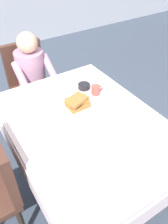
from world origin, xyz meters
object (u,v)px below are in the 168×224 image
object	(u,v)px
bowl_butter	(84,86)
plate_breakfast	(77,107)
spoon_near_edge	(100,127)
dining_table_main	(86,130)
diner_person	(33,74)
breakfast_stack	(77,102)
cup_coffee	(96,90)
chair_diner	(29,79)
knife_right_of_plate	(97,101)
fork_left_of_plate	(58,116)
syrup_pitcher	(37,106)

from	to	relation	value
bowl_butter	plate_breakfast	bearing A→B (deg)	-133.54
plate_breakfast	spoon_near_edge	distance (m)	0.30
dining_table_main	bowl_butter	bearing A→B (deg)	59.32
diner_person	spoon_near_edge	distance (m)	1.13
breakfast_stack	cup_coffee	xyz separation A→B (m)	(0.24, 0.08, -0.01)
chair_diner	diner_person	xyz separation A→B (m)	(-0.00, -0.16, 0.14)
knife_right_of_plate	cup_coffee	bearing A→B (deg)	-25.20
cup_coffee	fork_left_of_plate	world-z (taller)	cup_coffee
breakfast_stack	diner_person	bearing A→B (deg)	94.11
dining_table_main	bowl_butter	size ratio (longest dim) A/B	13.85
chair_diner	syrup_pitcher	distance (m)	0.90
plate_breakfast	syrup_pitcher	distance (m)	0.33
diner_person	syrup_pitcher	xyz separation A→B (m)	(-0.23, -0.67, 0.11)
plate_breakfast	syrup_pitcher	xyz separation A→B (m)	(-0.29, 0.15, 0.03)
diner_person	cup_coffee	bearing A→B (deg)	111.90
fork_left_of_plate	spoon_near_edge	bearing A→B (deg)	-139.28
cup_coffee	knife_right_of_plate	size ratio (longest dim) A/B	0.57
breakfast_stack	syrup_pitcher	size ratio (longest dim) A/B	2.69
diner_person	cup_coffee	size ratio (longest dim) A/B	9.91
plate_breakfast	breakfast_stack	world-z (taller)	breakfast_stack
dining_table_main	fork_left_of_plate	distance (m)	0.25
dining_table_main	spoon_near_edge	world-z (taller)	spoon_near_edge
fork_left_of_plate	syrup_pitcher	bearing A→B (deg)	34.76
chair_diner	syrup_pitcher	world-z (taller)	chair_diner
bowl_butter	diner_person	bearing A→B (deg)	112.99
knife_right_of_plate	bowl_butter	bearing A→B (deg)	-0.47
syrup_pitcher	fork_left_of_plate	distance (m)	0.20
dining_table_main	diner_person	distance (m)	1.01
dining_table_main	spoon_near_edge	xyz separation A→B (m)	(0.05, -0.11, 0.09)
diner_person	dining_table_main	bearing A→B (deg)	91.41
fork_left_of_plate	spoon_near_edge	xyz separation A→B (m)	(0.20, -0.28, 0.00)
cup_coffee	syrup_pitcher	bearing A→B (deg)	171.91
syrup_pitcher	cup_coffee	bearing A→B (deg)	-8.09
breakfast_stack	dining_table_main	bearing A→B (deg)	-100.61
breakfast_stack	bowl_butter	size ratio (longest dim) A/B	1.96
diner_person	bowl_butter	distance (m)	0.68
fork_left_of_plate	knife_right_of_plate	size ratio (longest dim) A/B	0.90
chair_diner	bowl_butter	world-z (taller)	chair_diner
bowl_butter	fork_left_of_plate	size ratio (longest dim) A/B	0.61
breakfast_stack	syrup_pitcher	xyz separation A→B (m)	(-0.29, 0.16, -0.02)
diner_person	chair_diner	bearing A→B (deg)	-90.00
breakfast_stack	chair_diner	bearing A→B (deg)	93.46
diner_person	breakfast_stack	distance (m)	0.84
bowl_butter	fork_left_of_plate	world-z (taller)	bowl_butter
breakfast_stack	cup_coffee	size ratio (longest dim) A/B	1.91
breakfast_stack	plate_breakfast	bearing A→B (deg)	58.27
dining_table_main	diner_person	xyz separation A→B (m)	(-0.02, 1.01, 0.02)
fork_left_of_plate	breakfast_stack	bearing A→B (deg)	-80.23
dining_table_main	fork_left_of_plate	xyz separation A→B (m)	(-0.15, 0.17, 0.09)
bowl_butter	spoon_near_edge	bearing A→B (deg)	-110.07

